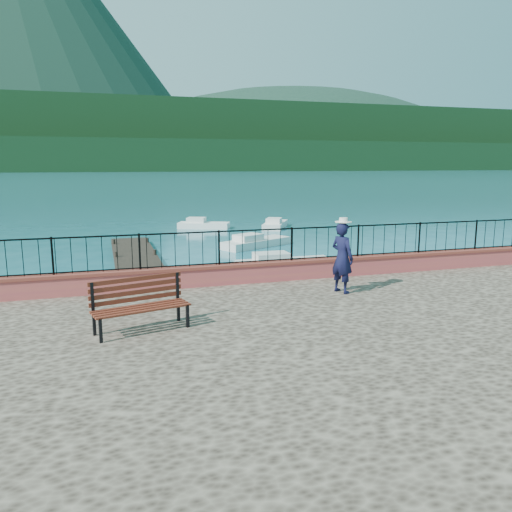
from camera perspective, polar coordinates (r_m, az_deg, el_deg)
ground at (r=11.45m, az=1.71°, el=-13.26°), size 2000.00×2000.00×0.00m
parapet at (r=14.37m, az=-3.03°, el=-2.05°), size 28.00×0.46×0.58m
railing at (r=14.22m, az=-3.06°, el=0.96°), size 27.00×0.05×0.95m
dock at (r=22.40m, az=-13.22°, el=-1.25°), size 2.00×16.00×0.30m
far_forest at (r=309.95m, az=-16.86°, el=10.92°), size 900.00×60.00×18.00m
foothills at (r=370.33m, az=-17.07°, el=12.79°), size 900.00×120.00×44.00m
companion_hill at (r=612.15m, az=4.30°, el=10.09°), size 448.00×384.00×180.00m
park_bench at (r=10.64m, az=-12.99°, el=-6.66°), size 2.07×1.10×1.10m
person at (r=13.45m, az=9.82°, el=-0.19°), size 0.68×0.81×1.90m
hat at (r=13.31m, az=9.96°, el=4.08°), size 0.44×0.44×0.12m
boat_1 at (r=22.04m, az=3.36°, el=-0.51°), size 4.28×1.33×0.80m
boat_2 at (r=27.97m, az=0.05°, el=1.87°), size 4.41×3.10×0.80m
boat_4 at (r=36.20m, az=-5.99°, el=3.80°), size 3.85×2.64×0.80m
boat_5 at (r=36.26m, az=2.21°, el=3.86°), size 2.92×3.89×0.80m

